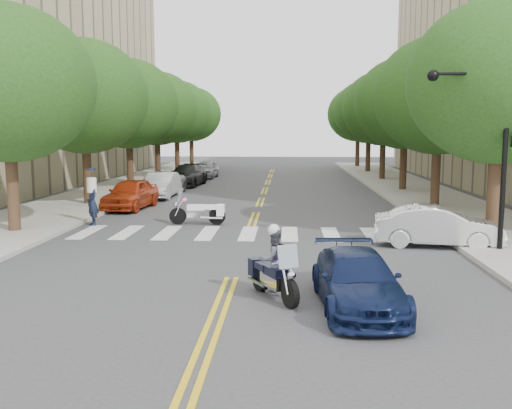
# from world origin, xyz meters

# --- Properties ---
(ground) EXTENTS (140.00, 140.00, 0.00)m
(ground) POSITION_xyz_m (0.00, 0.00, 0.00)
(ground) COLOR #38383A
(ground) RESTS_ON ground
(sidewalk_left) EXTENTS (5.00, 60.00, 0.15)m
(sidewalk_left) POSITION_xyz_m (-9.50, 22.00, 0.07)
(sidewalk_left) COLOR #9E9991
(sidewalk_left) RESTS_ON ground
(sidewalk_right) EXTENTS (5.00, 60.00, 0.15)m
(sidewalk_right) POSITION_xyz_m (9.50, 22.00, 0.07)
(sidewalk_right) COLOR #9E9991
(sidewalk_right) RESTS_ON ground
(tree_l_0) EXTENTS (6.40, 6.40, 8.45)m
(tree_l_0) POSITION_xyz_m (-8.80, 6.00, 5.55)
(tree_l_0) COLOR #382316
(tree_l_0) RESTS_ON ground
(tree_l_1) EXTENTS (6.40, 6.40, 8.45)m
(tree_l_1) POSITION_xyz_m (-8.80, 14.00, 5.55)
(tree_l_1) COLOR #382316
(tree_l_1) RESTS_ON ground
(tree_l_2) EXTENTS (6.40, 6.40, 8.45)m
(tree_l_2) POSITION_xyz_m (-8.80, 22.00, 5.55)
(tree_l_2) COLOR #382316
(tree_l_2) RESTS_ON ground
(tree_l_3) EXTENTS (6.40, 6.40, 8.45)m
(tree_l_3) POSITION_xyz_m (-8.80, 30.00, 5.55)
(tree_l_3) COLOR #382316
(tree_l_3) RESTS_ON ground
(tree_l_4) EXTENTS (6.40, 6.40, 8.45)m
(tree_l_4) POSITION_xyz_m (-8.80, 38.00, 5.55)
(tree_l_4) COLOR #382316
(tree_l_4) RESTS_ON ground
(tree_l_5) EXTENTS (6.40, 6.40, 8.45)m
(tree_l_5) POSITION_xyz_m (-8.80, 46.00, 5.55)
(tree_l_5) COLOR #382316
(tree_l_5) RESTS_ON ground
(tree_r_0) EXTENTS (6.40, 6.40, 8.45)m
(tree_r_0) POSITION_xyz_m (8.80, 6.00, 5.55)
(tree_r_0) COLOR #382316
(tree_r_0) RESTS_ON ground
(tree_r_1) EXTENTS (6.40, 6.40, 8.45)m
(tree_r_1) POSITION_xyz_m (8.80, 14.00, 5.55)
(tree_r_1) COLOR #382316
(tree_r_1) RESTS_ON ground
(tree_r_2) EXTENTS (6.40, 6.40, 8.45)m
(tree_r_2) POSITION_xyz_m (8.80, 22.00, 5.55)
(tree_r_2) COLOR #382316
(tree_r_2) RESTS_ON ground
(tree_r_3) EXTENTS (6.40, 6.40, 8.45)m
(tree_r_3) POSITION_xyz_m (8.80, 30.00, 5.55)
(tree_r_3) COLOR #382316
(tree_r_3) RESTS_ON ground
(tree_r_4) EXTENTS (6.40, 6.40, 8.45)m
(tree_r_4) POSITION_xyz_m (8.80, 38.00, 5.55)
(tree_r_4) COLOR #382316
(tree_r_4) RESTS_ON ground
(tree_r_5) EXTENTS (6.40, 6.40, 8.45)m
(tree_r_5) POSITION_xyz_m (8.80, 46.00, 5.55)
(tree_r_5) COLOR #382316
(tree_r_5) RESTS_ON ground
(traffic_signal_pole) EXTENTS (2.82, 0.42, 6.00)m
(traffic_signal_pole) POSITION_xyz_m (7.72, 3.50, 3.72)
(traffic_signal_pole) COLOR black
(traffic_signal_pole) RESTS_ON ground
(motorcycle_police) EXTENTS (1.25, 1.99, 1.75)m
(motorcycle_police) POSITION_xyz_m (1.13, -1.75, 0.78)
(motorcycle_police) COLOR black
(motorcycle_police) RESTS_ON ground
(motorcycle_parked) EXTENTS (2.34, 0.51, 1.51)m
(motorcycle_parked) POSITION_xyz_m (-2.05, 8.50, 0.52)
(motorcycle_parked) COLOR black
(motorcycle_parked) RESTS_ON ground
(officer_standing) EXTENTS (0.77, 0.83, 1.89)m
(officer_standing) POSITION_xyz_m (-6.50, 8.03, 0.95)
(officer_standing) COLOR #161D32
(officer_standing) RESTS_ON ground
(convertible) EXTENTS (4.32, 2.01, 1.37)m
(convertible) POSITION_xyz_m (6.50, 4.50, 0.69)
(convertible) COLOR silver
(convertible) RESTS_ON ground
(sedan_blue) EXTENTS (1.96, 4.30, 1.22)m
(sedan_blue) POSITION_xyz_m (3.00, -2.39, 0.61)
(sedan_blue) COLOR #0E193D
(sedan_blue) RESTS_ON ground
(parked_car_a) EXTENTS (2.21, 4.58, 1.51)m
(parked_car_a) POSITION_xyz_m (-6.30, 13.00, 0.75)
(parked_car_a) COLOR #B73413
(parked_car_a) RESTS_ON ground
(parked_car_b) EXTENTS (1.57, 4.40, 1.44)m
(parked_car_b) POSITION_xyz_m (-5.84, 17.83, 0.72)
(parked_car_b) COLOR beige
(parked_car_b) RESTS_ON ground
(parked_car_c) EXTENTS (2.61, 5.12, 1.38)m
(parked_car_c) POSITION_xyz_m (-6.30, 19.50, 0.69)
(parked_car_c) COLOR #919398
(parked_car_c) RESTS_ON ground
(parked_car_d) EXTENTS (2.54, 5.27, 1.48)m
(parked_car_d) POSITION_xyz_m (-5.61, 25.05, 0.74)
(parked_car_d) COLOR black
(parked_car_d) RESTS_ON ground
(parked_car_e) EXTENTS (1.82, 4.24, 1.43)m
(parked_car_e) POSITION_xyz_m (-5.20, 31.69, 0.71)
(parked_car_e) COLOR #98999D
(parked_car_e) RESTS_ON ground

